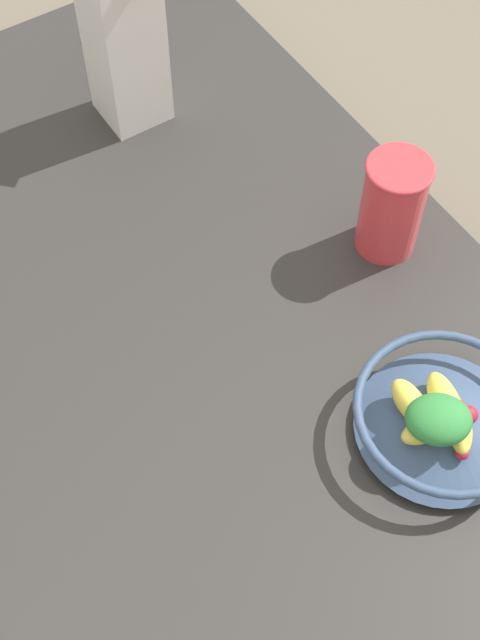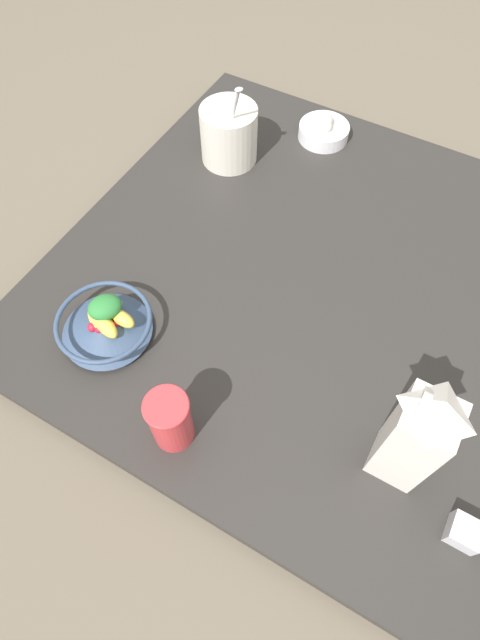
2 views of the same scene
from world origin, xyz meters
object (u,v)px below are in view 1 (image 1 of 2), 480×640
drinking_cup (392,204)px  spice_jar (122,29)px  fruit_bowl (443,417)px  milk_carton (122,29)px

drinking_cup → spice_jar: 0.50m
drinking_cup → spice_jar: drinking_cup is taller
drinking_cup → spice_jar: (-0.09, 0.49, -0.05)m
fruit_bowl → milk_carton: size_ratio=0.71×
fruit_bowl → drinking_cup: (0.11, 0.23, 0.03)m
fruit_bowl → drinking_cup: bearing=64.5°
fruit_bowl → spice_jar: fruit_bowl is taller
fruit_bowl → spice_jar: (0.02, 0.72, -0.02)m
milk_carton → drinking_cup: milk_carton is taller
milk_carton → drinking_cup: (0.15, -0.36, -0.07)m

